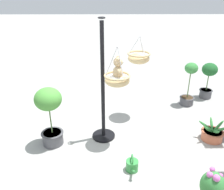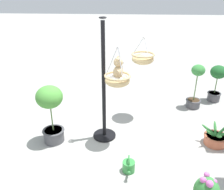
% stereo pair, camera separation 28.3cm
% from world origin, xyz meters
% --- Properties ---
extents(ground_plane, '(40.00, 40.00, 0.00)m').
position_xyz_m(ground_plane, '(0.00, 0.00, 0.00)').
color(ground_plane, '#9E9E99').
extents(display_pole_central, '(0.44, 0.44, 2.26)m').
position_xyz_m(display_pole_central, '(-0.24, -0.10, 0.68)').
color(display_pole_central, black).
rests_on(display_pole_central, ground).
extents(hanging_basket_with_teddy, '(0.45, 0.45, 0.69)m').
position_xyz_m(hanging_basket_with_teddy, '(-0.09, 0.15, 1.26)').
color(hanging_basket_with_teddy, tan).
extents(teddy_bear, '(0.27, 0.25, 0.39)m').
position_xyz_m(teddy_bear, '(-0.09, 0.17, 1.43)').
color(teddy_bear, tan).
extents(hanging_basket_left_high, '(0.47, 0.47, 0.56)m').
position_xyz_m(hanging_basket_left_high, '(-1.09, 0.62, 1.35)').
color(hanging_basket_left_high, tan).
extents(potted_plant_fern_front, '(0.48, 0.48, 1.13)m').
position_xyz_m(potted_plant_fern_front, '(-0.03, -1.05, 0.68)').
color(potted_plant_fern_front, '#4C4C51').
rests_on(potted_plant_fern_front, ground).
extents(potted_plant_flowering_red, '(0.36, 0.36, 1.07)m').
position_xyz_m(potted_plant_flowering_red, '(-1.60, 1.92, 0.51)').
color(potted_plant_flowering_red, '#4C4C51').
rests_on(potted_plant_flowering_red, ground).
extents(potted_plant_tall_leafy, '(0.38, 0.38, 0.94)m').
position_xyz_m(potted_plant_tall_leafy, '(-1.99, 2.53, 0.55)').
color(potted_plant_tall_leafy, '#4C4C51').
rests_on(potted_plant_tall_leafy, ground).
extents(potted_plant_bushy_green, '(0.55, 0.54, 0.37)m').
position_xyz_m(potted_plant_bushy_green, '(-0.12, 1.98, 0.13)').
color(potted_plant_bushy_green, '#BC6042').
rests_on(potted_plant_bushy_green, ground).
extents(potted_plant_small_succulent, '(0.32, 0.32, 0.63)m').
position_xyz_m(potted_plant_small_succulent, '(1.42, 1.34, 0.31)').
color(potted_plant_small_succulent, '#BC6042').
rests_on(potted_plant_small_succulent, ground).
extents(watering_can, '(0.35, 0.20, 0.30)m').
position_xyz_m(watering_can, '(0.71, 0.37, 0.10)').
color(watering_can, '#338C3F').
rests_on(watering_can, ground).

